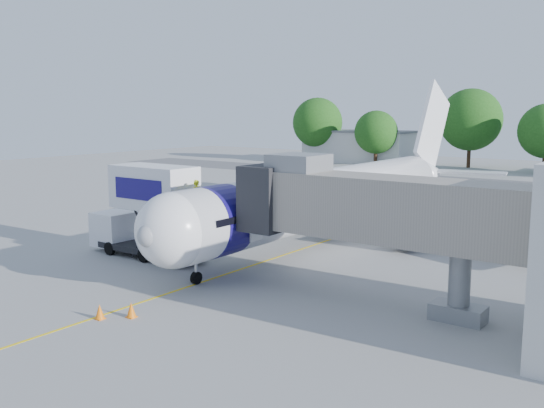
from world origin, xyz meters
The scene contains 12 objects.
ground centered at (0.00, 0.00, 0.00)m, with size 160.00×160.00×0.00m, color #9A9A98.
guidance_line centered at (0.00, 0.00, 0.01)m, with size 0.15×70.00×0.01m, color yellow.
taxiway_strip centered at (0.00, 42.00, 0.00)m, with size 120.00×10.00×0.01m, color #59595B.
aircraft centered at (0.00, 4.12, 2.95)m, with size 34.17×37.73×11.35m.
jet_bridge centered at (7.99, -7.00, 4.34)m, with size 13.90×3.20×6.60m.
catering_hiloader centered at (-6.26, -7.00, 2.76)m, with size 8.50×2.44×5.50m.
safety_cone_a centered at (1.22, -14.76, 0.32)m, with size 0.42×0.42×0.66m.
safety_cone_b centered at (0.30, -15.68, 0.31)m, with size 0.40×0.40×0.64m.
outbuilding_left centered at (-28.00, 60.00, 2.66)m, with size 18.40×8.40×5.30m.
tree_a centered at (-34.68, 57.24, 6.53)m, with size 8.44×8.44×10.76m.
tree_b centered at (-22.70, 55.39, 5.22)m, with size 6.75×6.75×8.61m.
tree_c centered at (-9.72, 60.64, 7.22)m, with size 9.32×9.32×11.89m.
Camera 1 is at (20.56, -31.04, 8.69)m, focal length 40.00 mm.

